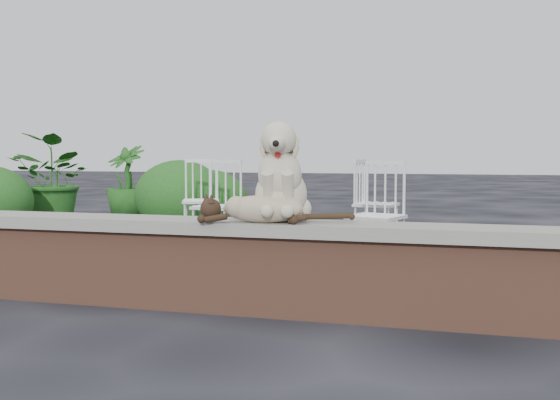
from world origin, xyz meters
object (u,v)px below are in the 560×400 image
(chair_e, at_px, (376,203))
(chair_d, at_px, (376,215))
(potted_plant_b, at_px, (126,181))
(chair_a, at_px, (201,200))
(potted_plant_a, at_px, (56,179))
(dog, at_px, (281,171))
(chair_b, at_px, (217,205))
(cat, at_px, (262,207))

(chair_e, xyz_separation_m, chair_d, (0.19, -1.39, 0.00))
(chair_d, bearing_deg, potted_plant_b, 158.20)
(chair_a, relative_size, potted_plant_b, 0.83)
(potted_plant_a, bearing_deg, potted_plant_b, 68.62)
(chair_a, height_order, potted_plant_b, potted_plant_b)
(dog, distance_m, potted_plant_b, 6.72)
(chair_e, xyz_separation_m, potted_plant_b, (-4.25, 2.17, 0.10))
(chair_a, xyz_separation_m, potted_plant_b, (-2.21, 2.21, 0.10))
(chair_d, height_order, chair_b, same)
(chair_e, height_order, chair_a, same)
(cat, xyz_separation_m, chair_b, (-1.29, 2.52, -0.20))
(potted_plant_b, bearing_deg, potted_plant_a, -111.38)
(cat, bearing_deg, chair_e, 75.75)
(chair_a, relative_size, potted_plant_a, 0.73)
(cat, distance_m, chair_d, 1.98)
(chair_e, distance_m, chair_a, 2.04)
(dog, height_order, cat, dog)
(cat, xyz_separation_m, chair_a, (-1.79, 3.27, -0.20))
(cat, relative_size, chair_d, 1.19)
(chair_a, xyz_separation_m, potted_plant_a, (-2.67, 1.03, 0.17))
(dog, bearing_deg, chair_a, 110.99)
(cat, relative_size, chair_e, 1.19)
(chair_d, bearing_deg, chair_a, 165.66)
(chair_d, relative_size, chair_a, 1.00)
(chair_e, xyz_separation_m, potted_plant_a, (-4.71, 0.99, 0.17))
(potted_plant_a, bearing_deg, cat, -43.90)
(cat, relative_size, potted_plant_b, 0.98)
(dog, distance_m, chair_d, 1.85)
(chair_a, height_order, potted_plant_a, potted_plant_a)
(cat, relative_size, potted_plant_a, 0.87)
(chair_d, bearing_deg, cat, -85.92)
(cat, height_order, potted_plant_b, potted_plant_b)
(chair_a, distance_m, potted_plant_b, 3.13)
(chair_e, height_order, chair_b, same)
(potted_plant_b, bearing_deg, chair_b, -47.49)
(chair_b, relative_size, potted_plant_a, 0.73)
(dog, height_order, potted_plant_a, potted_plant_a)
(dog, relative_size, chair_a, 0.67)
(potted_plant_b, bearing_deg, chair_d, -38.73)
(cat, bearing_deg, chair_b, 107.18)
(dog, xyz_separation_m, potted_plant_a, (-4.54, 4.14, -0.25))
(dog, distance_m, chair_e, 3.19)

